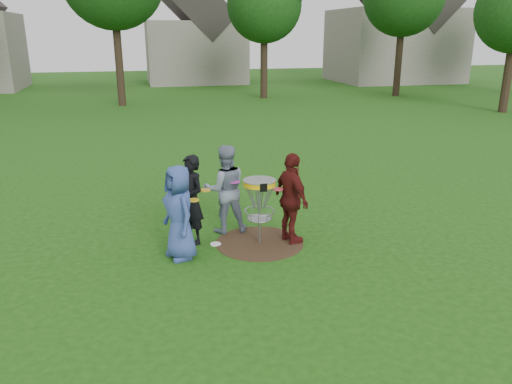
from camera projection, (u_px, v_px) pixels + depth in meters
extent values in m
plane|color=#19470F|center=(259.00, 243.00, 10.18)|extent=(100.00, 100.00, 0.00)
cylinder|color=#47331E|center=(259.00, 243.00, 10.18)|extent=(1.80, 1.80, 0.01)
imported|color=#344A91|center=(179.00, 213.00, 9.27)|extent=(0.84, 1.03, 1.81)
imported|color=black|center=(191.00, 200.00, 9.95)|extent=(0.68, 0.79, 1.83)
imported|color=gray|center=(225.00, 189.00, 10.52)|extent=(0.93, 0.72, 1.90)
imported|color=#531512|center=(291.00, 199.00, 9.96)|extent=(0.72, 1.17, 1.86)
cylinder|color=white|center=(216.00, 244.00, 10.10)|extent=(0.22, 0.22, 0.02)
cylinder|color=#9EA0A5|center=(260.00, 211.00, 9.97)|extent=(0.05, 0.05, 1.38)
cylinder|color=yellow|center=(260.00, 183.00, 9.79)|extent=(0.64, 0.64, 0.10)
cylinder|color=#9EA0A5|center=(260.00, 180.00, 9.78)|extent=(0.66, 0.66, 0.01)
cube|color=black|center=(264.00, 188.00, 9.49)|extent=(0.14, 0.02, 0.16)
torus|color=#9EA0A5|center=(260.00, 211.00, 9.97)|extent=(0.62, 0.62, 0.02)
torus|color=#9EA0A5|center=(259.00, 218.00, 10.02)|extent=(0.50, 0.50, 0.02)
cylinder|color=#9EA0A5|center=(259.00, 219.00, 10.02)|extent=(0.44, 0.44, 0.01)
cylinder|color=gold|center=(193.00, 200.00, 9.32)|extent=(0.22, 0.22, 0.02)
cylinder|color=orange|center=(205.00, 190.00, 9.88)|extent=(0.22, 0.22, 0.02)
cylinder|color=#EA3DD1|center=(234.00, 182.00, 10.27)|extent=(0.22, 0.22, 0.02)
cylinder|color=#E33B4F|center=(278.00, 189.00, 9.87)|extent=(0.22, 0.22, 0.02)
cylinder|color=#38281C|center=(119.00, 65.00, 28.71)|extent=(0.46, 0.46, 4.62)
cylinder|color=#38281C|center=(264.00, 68.00, 32.24)|extent=(0.46, 0.46, 3.78)
sphere|color=#164211|center=(264.00, 5.00, 31.06)|extent=(4.68, 4.68, 4.68)
cylinder|color=#38281C|center=(398.00, 64.00, 33.26)|extent=(0.46, 0.46, 4.20)
cylinder|color=#38281C|center=(507.00, 80.00, 26.43)|extent=(0.46, 0.46, 3.36)
cube|color=gray|center=(195.00, 52.00, 42.49)|extent=(8.00, 7.00, 5.00)
cube|color=#2D2826|center=(193.00, 3.00, 41.29)|extent=(6.11, 7.14, 6.11)
cube|color=gray|center=(394.00, 46.00, 43.36)|extent=(10.00, 8.00, 6.00)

